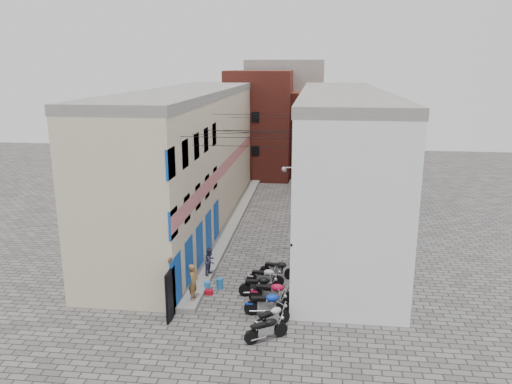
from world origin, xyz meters
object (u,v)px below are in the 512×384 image
at_px(motorcycle_e, 260,285).
at_px(person_a, 193,282).
at_px(motorcycle_b, 272,316).
at_px(person_b, 210,261).
at_px(water_jug_near, 207,287).
at_px(water_jug_far, 220,283).
at_px(motorcycle_d, 272,292).
at_px(motorcycle_g, 278,268).
at_px(red_crate, 209,292).
at_px(motorcycle_a, 266,328).
at_px(motorcycle_f, 265,276).
at_px(motorcycle_c, 267,302).

bearing_deg(motorcycle_e, person_a, -74.61).
distance_m(motorcycle_b, person_b, 5.72).
xyz_separation_m(motorcycle_b, motorcycle_e, (-0.84, 2.82, 0.04)).
distance_m(water_jug_near, water_jug_far, 0.66).
xyz_separation_m(motorcycle_d, water_jug_near, (-3.22, 0.96, -0.38)).
relative_size(motorcycle_d, motorcycle_g, 1.15).
height_order(motorcycle_b, person_a, person_a).
height_order(motorcycle_g, water_jug_near, motorcycle_g).
xyz_separation_m(motorcycle_e, motorcycle_g, (0.68, 2.12, -0.02)).
bearing_deg(water_jug_near, motorcycle_g, 30.93).
bearing_deg(motorcycle_g, water_jug_far, -53.40).
bearing_deg(person_a, motorcycle_d, -79.55).
bearing_deg(red_crate, motorcycle_b, -39.79).
height_order(motorcycle_g, water_jug_far, motorcycle_g).
relative_size(motorcycle_a, motorcycle_g, 0.99).
relative_size(motorcycle_e, water_jug_near, 3.94).
bearing_deg(person_b, red_crate, -154.62).
relative_size(motorcycle_f, person_b, 1.33).
distance_m(person_a, water_jug_far, 2.08).
height_order(motorcycle_c, water_jug_far, motorcycle_c).
xyz_separation_m(motorcycle_b, red_crate, (-3.24, 2.70, -0.41)).
xyz_separation_m(water_jug_near, red_crate, (0.15, -0.31, -0.14)).
relative_size(motorcycle_f, water_jug_near, 3.76).
bearing_deg(motorcycle_e, water_jug_near, -100.26).
distance_m(person_a, water_jug_near, 1.59).
relative_size(motorcycle_c, motorcycle_g, 1.07).
bearing_deg(water_jug_far, water_jug_near, -143.50).
bearing_deg(person_b, motorcycle_f, -84.97).
bearing_deg(motorcycle_c, motorcycle_f, -179.49).
height_order(motorcycle_b, water_jug_near, motorcycle_b).
distance_m(motorcycle_b, water_jug_near, 4.54).
bearing_deg(motorcycle_g, motorcycle_f, -21.07).
distance_m(motorcycle_a, motorcycle_f, 4.94).
height_order(person_b, red_crate, person_b).
distance_m(motorcycle_d, water_jug_near, 3.38).
relative_size(motorcycle_b, person_a, 1.09).
distance_m(motorcycle_b, motorcycle_f, 3.99).
distance_m(motorcycle_c, water_jug_far, 3.46).
xyz_separation_m(motorcycle_a, motorcycle_e, (-0.70, 3.80, 0.03)).
distance_m(motorcycle_f, red_crate, 2.86).
distance_m(motorcycle_c, red_crate, 3.38).
bearing_deg(motorcycle_c, person_a, -107.43).
distance_m(motorcycle_e, red_crate, 2.44).
distance_m(motorcycle_a, red_crate, 4.83).
height_order(motorcycle_d, motorcycle_g, motorcycle_d).
bearing_deg(motorcycle_c, motorcycle_d, 164.69).
relative_size(motorcycle_a, water_jug_far, 3.58).
relative_size(motorcycle_a, water_jug_near, 3.75).
bearing_deg(motorcycle_d, motorcycle_c, -3.25).
xyz_separation_m(motorcycle_f, water_jug_far, (-2.16, -0.53, -0.28)).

